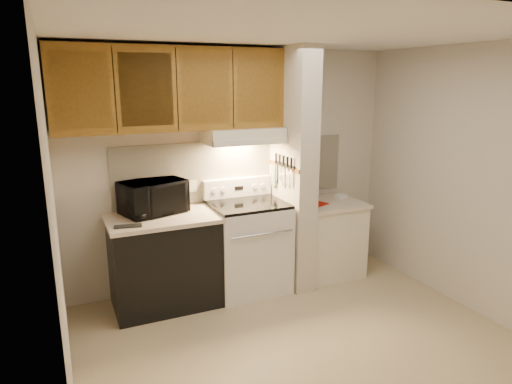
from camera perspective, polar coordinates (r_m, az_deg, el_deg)
floor at (r=4.09m, az=5.76°, el=-18.28°), size 3.60×3.60×0.00m
ceiling at (r=3.48m, az=6.80°, el=19.20°), size 3.60×3.60×0.00m
wall_back at (r=4.91m, az=-2.62°, el=3.02°), size 3.60×2.50×0.02m
wall_left at (r=3.12m, az=-23.73°, el=-4.50°), size 0.02×3.00×2.50m
wall_right at (r=4.74m, az=25.40°, el=1.30°), size 0.02×3.00×2.50m
backsplash at (r=4.90m, az=-2.57°, el=2.82°), size 2.60×0.02×0.63m
range_body at (r=4.81m, az=-1.00°, el=-6.97°), size 0.76×0.65×0.92m
oven_window at (r=4.53m, az=0.60°, el=-7.80°), size 0.50×0.01×0.30m
oven_handle at (r=4.42m, az=0.81°, el=-5.31°), size 0.65×0.02×0.02m
cooktop at (r=4.67m, az=-1.02°, el=-1.51°), size 0.74×0.64×0.03m
range_backguard at (r=4.89m, az=-2.34°, el=0.60°), size 0.76×0.08×0.20m
range_display at (r=4.85m, az=-2.15°, el=0.50°), size 0.10×0.01×0.04m
range_knob_left_outer at (r=4.76m, az=-5.27°, el=0.17°), size 0.05×0.02×0.05m
range_knob_left_inner at (r=4.79m, az=-4.14°, el=0.28°), size 0.05×0.02×0.05m
range_knob_right_inner at (r=4.92m, az=-0.20°, el=0.69°), size 0.05×0.02×0.05m
range_knob_right_outer at (r=4.96m, az=0.86°, el=0.79°), size 0.05×0.02×0.05m
dishwasher_front at (r=4.58m, az=-11.33°, el=-8.69°), size 1.00×0.63×0.87m
left_countertop at (r=4.43m, az=-11.61°, el=-3.24°), size 1.04×0.67×0.04m
spoon_rest at (r=4.18m, az=-15.70°, el=-4.13°), size 0.25×0.11×0.02m
teal_jar at (r=4.63m, az=-11.65°, el=-1.62°), size 0.11×0.11×0.10m
outlet at (r=4.76m, az=-7.87°, el=0.73°), size 0.08×0.01×0.12m
microwave at (r=4.50m, az=-12.73°, el=-0.61°), size 0.68×0.56×0.32m
partition_pillar at (r=4.81m, az=4.59°, el=2.77°), size 0.22×0.70×2.50m
pillar_trim at (r=4.74m, az=3.37°, el=3.25°), size 0.01×0.70×0.04m
knife_strip at (r=4.69m, az=3.59°, el=3.39°), size 0.02×0.42×0.04m
knife_blade_a at (r=4.57m, az=4.36°, el=1.81°), size 0.01×0.03×0.16m
knife_handle_a at (r=4.54m, az=4.43°, el=3.65°), size 0.02×0.02×0.10m
knife_blade_b at (r=4.64m, az=3.89°, el=1.88°), size 0.01×0.04×0.18m
knife_handle_b at (r=4.60m, az=3.98°, el=3.80°), size 0.02×0.02×0.10m
knife_blade_c at (r=4.72m, az=3.38°, el=1.96°), size 0.01×0.04×0.20m
knife_handle_c at (r=4.68m, az=3.49°, el=3.97°), size 0.02×0.02×0.10m
knife_blade_d at (r=4.77m, az=3.08°, el=2.33°), size 0.01×0.04×0.16m
knife_handle_d at (r=4.75m, az=3.00°, el=4.14°), size 0.02×0.02×0.10m
knife_blade_e at (r=4.86m, az=2.50°, el=2.44°), size 0.01×0.04×0.18m
knife_handle_e at (r=4.83m, az=2.52°, el=4.30°), size 0.02×0.02×0.10m
oven_mitt at (r=4.91m, az=2.27°, el=2.09°), size 0.03×0.09×0.21m
right_cab_base at (r=5.26m, az=8.84°, el=-5.93°), size 0.70×0.60×0.81m
right_countertop at (r=5.13m, az=9.01°, el=-1.46°), size 0.74×0.64×0.04m
red_folder at (r=5.05m, az=7.21°, el=-1.38°), size 0.29×0.32×0.01m
white_box at (r=5.31m, az=10.55°, el=-0.57°), size 0.17×0.14×0.04m
range_hood at (r=4.65m, az=-1.67°, el=7.10°), size 0.78×0.44×0.15m
hood_lip at (r=4.46m, az=-0.62°, el=6.24°), size 0.78×0.04×0.06m
upper_cabinets at (r=4.44m, az=-10.39°, el=12.53°), size 2.18×0.33×0.77m
cab_door_a at (r=4.16m, az=-21.06°, el=11.78°), size 0.46×0.01×0.63m
cab_gap_a at (r=4.18m, az=-17.26°, el=12.08°), size 0.01×0.01×0.73m
cab_door_b at (r=4.23m, az=-13.52°, el=12.32°), size 0.46×0.01×0.63m
cab_gap_b at (r=4.29m, az=-9.86°, el=12.51°), size 0.01×0.01×0.73m
cab_door_c at (r=4.36m, az=-6.31°, el=12.65°), size 0.46×0.01×0.63m
cab_gap_c at (r=4.45m, az=-2.89°, el=12.74°), size 0.01×0.01×0.73m
cab_door_d at (r=4.56m, az=0.38°, el=12.78°), size 0.46×0.01×0.63m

